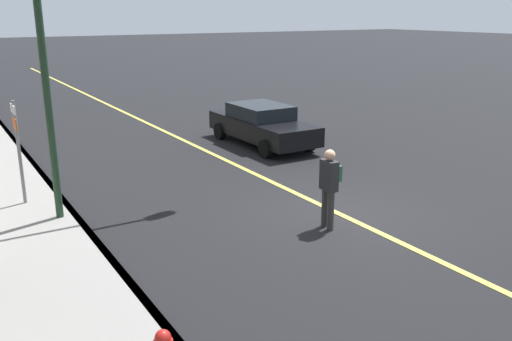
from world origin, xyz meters
name	(u,v)px	position (x,y,z in m)	size (l,w,h in m)	color
ground	(343,216)	(0.00, 0.00, 0.00)	(200.00, 200.00, 0.00)	black
sidewalk_slab	(30,288)	(0.00, 6.85, 0.07)	(80.00, 3.10, 0.15)	gray
curb_edge	(115,267)	(0.00, 5.38, 0.07)	(80.00, 0.16, 0.15)	slate
lane_stripe_center	(343,216)	(0.00, 0.00, 0.01)	(80.00, 0.16, 0.01)	#D8CC4C
car_black	(262,124)	(6.96, -2.12, 0.74)	(4.80, 1.96, 1.43)	black
pedestrian_with_backpack	(330,183)	(-0.39, 0.77, 1.04)	(0.43, 0.38, 1.77)	#383838
traffic_light_mast	(128,23)	(2.96, 3.86, 4.32)	(0.28, 5.00, 6.26)	#1E3823
street_sign_post	(18,146)	(4.36, 6.21, 1.55)	(0.60, 0.08, 2.62)	slate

